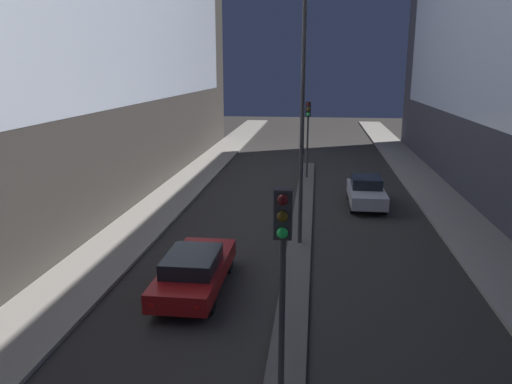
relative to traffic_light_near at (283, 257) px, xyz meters
name	(u,v)px	position (x,y,z in m)	size (l,w,h in m)	color
median_strip	(301,231)	(0.00, 11.92, -3.49)	(0.92, 30.31, 0.12)	#56544F
traffic_light_near	(283,257)	(0.00, 0.00, 0.00)	(0.32, 0.42, 4.68)	#383838
traffic_light_mid	(308,122)	(0.00, 22.26, 0.00)	(0.32, 0.42, 4.68)	#383838
street_lamp	(303,69)	(0.00, 10.28, 3.22)	(0.57, 0.57, 9.58)	#383838
car_left_lane	(195,270)	(-3.12, 5.76, -2.85)	(1.80, 4.79, 1.35)	maroon
car_right_lane	(366,192)	(3.12, 16.46, -2.81)	(1.71, 4.24, 1.46)	#B2B2B7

